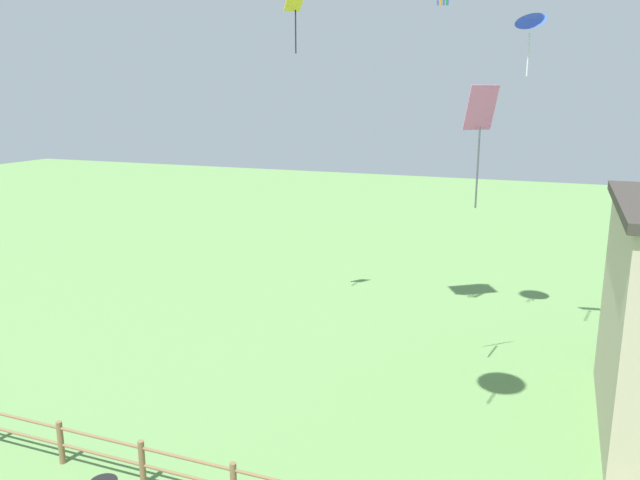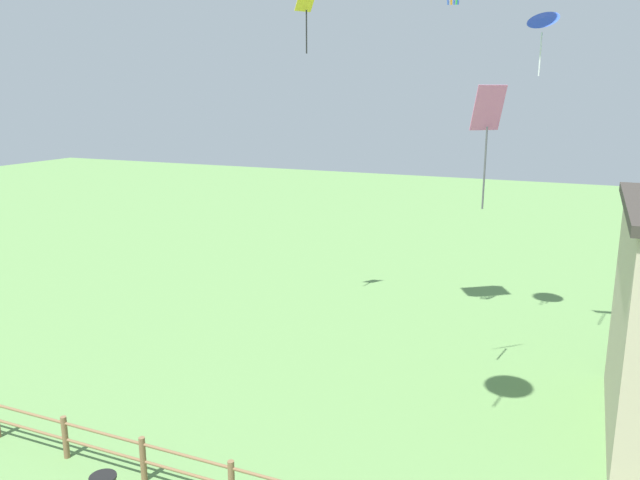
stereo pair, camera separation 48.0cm
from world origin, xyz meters
name	(u,v)px [view 2 (the right image)]	position (x,y,z in m)	size (l,w,h in m)	color
kite_blue_delta	(543,20)	(3.31, 17.37, 10.71)	(1.20, 1.11, 2.08)	blue
kite_yellow_diamond	(306,6)	(-4.47, 16.27, 11.41)	(0.79, 0.84, 2.24)	yellow
kite_pink_diamond	(488,121)	(2.51, 12.49, 7.74)	(0.88, 0.84, 3.29)	pink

